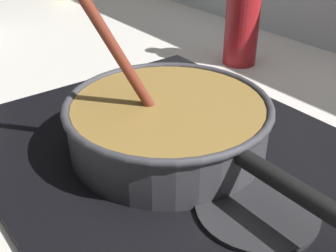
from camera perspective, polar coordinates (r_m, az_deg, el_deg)
The scene contains 5 objects.
hob_plate at distance 0.60m, azimuth 0.00°, elevation -3.30°, with size 0.56×0.48×0.01m, color black.
burner_ring at distance 0.60m, azimuth 0.00°, elevation -2.51°, with size 0.18×0.18×0.01m, color #592D0C.
spare_burner at distance 0.50m, azimuth 12.03°, elevation -10.92°, with size 0.14×0.14×0.01m, color #262628.
cooking_pan at distance 0.58m, azimuth 0.04°, elevation 0.42°, with size 0.43×0.29×0.32m.
sauce_bottle at distance 0.90m, azimuth 10.14°, elevation 13.90°, with size 0.07×0.07×0.22m.
Camera 1 is at (0.36, -0.08, 0.34)m, focal length 44.56 mm.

